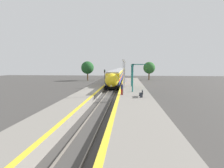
% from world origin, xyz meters
% --- Properties ---
extents(ground_plane, '(120.00, 120.00, 0.00)m').
position_xyz_m(ground_plane, '(0.00, 0.00, 0.00)').
color(ground_plane, '#423F3D').
extents(rail_left, '(0.08, 90.00, 0.15)m').
position_xyz_m(rail_left, '(-0.72, 0.00, 0.07)').
color(rail_left, slate).
rests_on(rail_left, ground_plane).
extents(rail_right, '(0.08, 90.00, 0.15)m').
position_xyz_m(rail_right, '(0.72, 0.00, 0.07)').
color(rail_right, slate).
rests_on(rail_right, ground_plane).
extents(train, '(2.86, 62.46, 3.82)m').
position_xyz_m(train, '(0.00, 35.81, 2.19)').
color(train, black).
rests_on(train, ground_plane).
extents(platform_right, '(4.78, 64.00, 0.95)m').
position_xyz_m(platform_right, '(4.01, 0.00, 0.47)').
color(platform_right, gray).
rests_on(platform_right, ground_plane).
extents(platform_left, '(3.37, 64.00, 0.95)m').
position_xyz_m(platform_left, '(-3.30, 0.00, 0.47)').
color(platform_left, gray).
rests_on(platform_left, ground_plane).
extents(platform_bench, '(0.44, 1.60, 0.89)m').
position_xyz_m(platform_bench, '(4.92, -4.15, 1.41)').
color(platform_bench, '#2D333D').
rests_on(platform_bench, platform_right).
extents(person_waiting, '(0.36, 0.22, 1.64)m').
position_xyz_m(person_waiting, '(2.25, -2.68, 1.78)').
color(person_waiting, maroon).
rests_on(person_waiting, platform_right).
extents(railway_signal, '(0.28, 0.28, 4.15)m').
position_xyz_m(railway_signal, '(-2.22, 12.54, 2.55)').
color(railway_signal, '#59595E').
rests_on(railway_signal, ground_plane).
extents(lamppost_near, '(0.36, 0.20, 5.01)m').
position_xyz_m(lamppost_near, '(2.44, -2.99, 3.83)').
color(lamppost_near, '#9E9EA3').
rests_on(lamppost_near, platform_right).
extents(lamppost_mid, '(0.36, 0.20, 5.01)m').
position_xyz_m(lamppost_mid, '(2.44, 5.67, 3.83)').
color(lamppost_mid, '#9E9EA3').
rests_on(lamppost_mid, platform_right).
extents(lamppost_far, '(0.36, 0.20, 5.01)m').
position_xyz_m(lamppost_far, '(2.44, 14.34, 3.83)').
color(lamppost_far, '#9E9EA3').
rests_on(lamppost_far, platform_right).
extents(station_canopy, '(2.02, 10.14, 4.41)m').
position_xyz_m(station_canopy, '(4.41, 3.86, 5.02)').
color(station_canopy, '#1E6B66').
rests_on(station_canopy, platform_right).
extents(background_tree_left, '(4.27, 4.27, 6.50)m').
position_xyz_m(background_tree_left, '(-10.45, 30.80, 4.35)').
color(background_tree_left, brown).
rests_on(background_tree_left, ground_plane).
extents(background_tree_right, '(4.13, 4.13, 6.35)m').
position_xyz_m(background_tree_right, '(10.67, 35.32, 4.26)').
color(background_tree_right, brown).
rests_on(background_tree_right, ground_plane).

